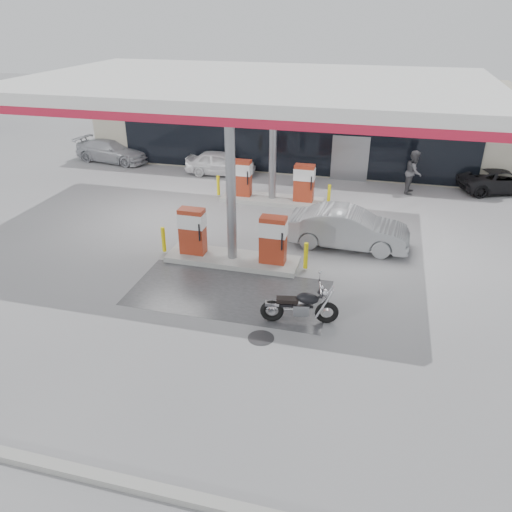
% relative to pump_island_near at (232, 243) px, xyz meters
% --- Properties ---
extents(ground, '(90.00, 90.00, 0.00)m').
position_rel_pump_island_near_xyz_m(ground, '(0.00, -2.00, -0.71)').
color(ground, gray).
rests_on(ground, ground).
extents(wet_patch, '(6.00, 3.00, 0.00)m').
position_rel_pump_island_near_xyz_m(wet_patch, '(0.50, -2.00, -0.71)').
color(wet_patch, '#4C4C4F').
rests_on(wet_patch, ground).
extents(drain_cover, '(0.70, 0.70, 0.01)m').
position_rel_pump_island_near_xyz_m(drain_cover, '(2.00, -4.00, -0.71)').
color(drain_cover, '#38383A').
rests_on(drain_cover, ground).
extents(kerb, '(28.00, 0.25, 0.15)m').
position_rel_pump_island_near_xyz_m(kerb, '(0.00, -9.00, -0.64)').
color(kerb, gray).
rests_on(kerb, ground).
extents(store_building, '(22.00, 8.22, 4.00)m').
position_rel_pump_island_near_xyz_m(store_building, '(0.01, 13.94, 1.30)').
color(store_building, '#AAA48F').
rests_on(store_building, ground).
extents(canopy, '(16.00, 10.02, 5.51)m').
position_rel_pump_island_near_xyz_m(canopy, '(0.00, 3.00, 4.56)').
color(canopy, silver).
rests_on(canopy, ground).
extents(pump_island_near, '(5.14, 1.30, 1.78)m').
position_rel_pump_island_near_xyz_m(pump_island_near, '(0.00, 0.00, 0.00)').
color(pump_island_near, '#9E9E99').
rests_on(pump_island_near, ground).
extents(pump_island_far, '(5.14, 1.30, 1.78)m').
position_rel_pump_island_near_xyz_m(pump_island_far, '(0.00, 6.00, 0.00)').
color(pump_island_far, '#9E9E99').
rests_on(pump_island_far, ground).
extents(parked_motorcycle, '(2.14, 0.82, 1.10)m').
position_rel_pump_island_near_xyz_m(parked_motorcycle, '(2.87, -2.99, -0.22)').
color(parked_motorcycle, black).
rests_on(parked_motorcycle, ground).
extents(sedan_white, '(3.64, 1.60, 1.22)m').
position_rel_pump_island_near_xyz_m(sedan_white, '(-3.44, 9.20, -0.10)').
color(sedan_white, white).
rests_on(sedan_white, ground).
extents(attendant, '(0.89, 1.07, 1.98)m').
position_rel_pump_island_near_xyz_m(attendant, '(6.00, 8.80, 0.28)').
color(attendant, '#4D4D51').
rests_on(attendant, ground).
extents(hatchback_silver, '(4.32, 1.61, 1.41)m').
position_rel_pump_island_near_xyz_m(hatchback_silver, '(3.66, 2.20, -0.01)').
color(hatchback_silver, '#929599').
rests_on(hatchback_silver, ground).
extents(parked_car_left, '(4.49, 2.36, 1.24)m').
position_rel_pump_island_near_xyz_m(parked_car_left, '(-10.00, 10.00, -0.09)').
color(parked_car_left, '#AAACB2').
rests_on(parked_car_left, ground).
extents(parked_car_right, '(4.29, 3.02, 1.09)m').
position_rel_pump_island_near_xyz_m(parked_car_right, '(10.00, 10.00, -0.17)').
color(parked_car_right, black).
rests_on(parked_car_right, ground).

